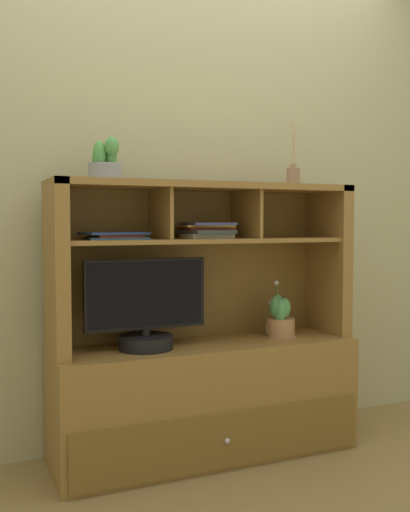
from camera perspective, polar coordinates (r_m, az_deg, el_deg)
floor_plane at (r=2.94m, az=0.00°, el=-18.82°), size 6.00×6.00×0.02m
back_wall at (r=2.98m, az=-1.99°, el=9.10°), size 6.00×0.02×2.80m
media_console at (r=2.82m, az=-0.04°, el=-11.12°), size 1.43×0.48×1.28m
tv_monitor at (r=2.62m, az=-5.80°, el=-5.50°), size 0.55×0.24×0.40m
potted_orchid at (r=2.93m, az=6.95°, el=-7.02°), size 0.11×0.11×0.28m
potted_fern at (r=2.92m, az=7.34°, el=-6.06°), size 0.16×0.16×0.21m
magazine_stack_left at (r=2.74m, az=0.18°, el=2.54°), size 0.25×0.25×0.07m
magazine_stack_centre at (r=2.61m, az=-8.75°, el=1.96°), size 0.30×0.24×0.03m
diffuser_bottle at (r=2.94m, az=8.59°, el=7.76°), size 0.07×0.07×0.30m
potted_succulent at (r=2.61m, az=-9.73°, el=8.82°), size 0.17×0.17×0.19m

